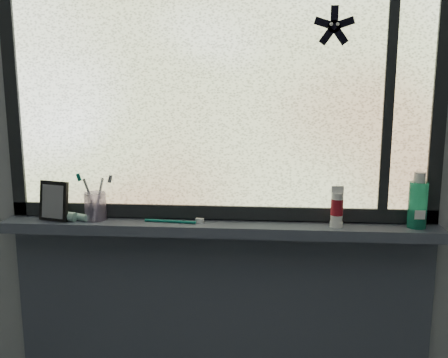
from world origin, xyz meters
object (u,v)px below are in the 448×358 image
mouthwash_bottle (418,200)px  cream_tube (337,205)px  vanity_mirror (54,201)px  toothbrush_cup (95,206)px

mouthwash_bottle → cream_tube: mouthwash_bottle is taller
mouthwash_bottle → cream_tube: 0.29m
mouthwash_bottle → cream_tube: bearing=-177.0°
vanity_mirror → cream_tube: size_ratio=1.40×
toothbrush_cup → cream_tube: 0.89m
cream_tube → vanity_mirror: bearing=179.9°
cream_tube → toothbrush_cup: bearing=178.7°
vanity_mirror → mouthwash_bottle: size_ratio=0.90×
mouthwash_bottle → vanity_mirror: bearing=-179.4°
vanity_mirror → cream_tube: (1.04, -0.00, 0.00)m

